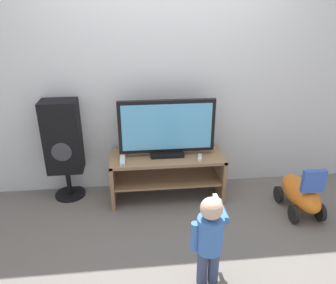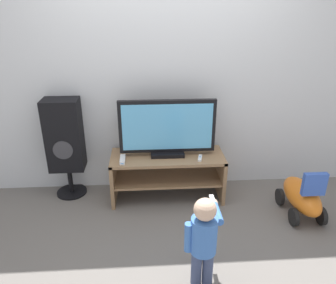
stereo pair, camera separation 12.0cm
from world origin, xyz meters
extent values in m
plane|color=slate|center=(0.00, 0.00, 0.00)|extent=(16.00, 16.00, 0.00)
cube|color=silver|center=(0.00, 0.53, 1.30)|extent=(10.00, 0.06, 2.60)
cube|color=#93704C|center=(0.00, 0.23, 0.47)|extent=(1.16, 0.45, 0.03)
cube|color=#93704C|center=(0.00, 0.23, 0.22)|extent=(1.12, 0.41, 0.02)
cube|color=#93704C|center=(-0.56, 0.23, 0.24)|extent=(0.04, 0.45, 0.49)
cube|color=#93704C|center=(0.56, 0.23, 0.24)|extent=(0.04, 0.45, 0.49)
cube|color=black|center=(0.00, 0.25, 0.51)|extent=(0.34, 0.20, 0.04)
cube|color=black|center=(0.00, 0.25, 0.80)|extent=(0.96, 0.05, 0.54)
cube|color=#59B2EA|center=(0.00, 0.22, 0.80)|extent=(0.89, 0.01, 0.47)
cube|color=white|center=(-0.45, 0.12, 0.51)|extent=(0.05, 0.17, 0.04)
cube|color=#3F8CE5|center=(-0.45, 0.03, 0.51)|extent=(0.03, 0.00, 0.01)
cube|color=white|center=(0.32, 0.12, 0.50)|extent=(0.06, 0.13, 0.02)
cylinder|color=#337FD8|center=(0.32, 0.12, 0.51)|extent=(0.01, 0.01, 0.00)
cylinder|color=#3F4C72|center=(0.14, -0.97, 0.15)|extent=(0.08, 0.08, 0.30)
cylinder|color=#3F4C72|center=(0.22, -0.97, 0.15)|extent=(0.08, 0.08, 0.30)
cylinder|color=#3F72C6|center=(0.18, -0.97, 0.44)|extent=(0.19, 0.19, 0.27)
sphere|color=beige|center=(0.18, -0.97, 0.66)|extent=(0.16, 0.16, 0.16)
cylinder|color=#3F72C6|center=(0.07, -0.97, 0.43)|extent=(0.06, 0.06, 0.23)
cylinder|color=#3F72C6|center=(0.29, -0.85, 0.55)|extent=(0.06, 0.23, 0.06)
sphere|color=beige|center=(0.29, -0.74, 0.55)|extent=(0.07, 0.07, 0.07)
cube|color=white|center=(0.29, -0.70, 0.55)|extent=(0.03, 0.13, 0.02)
cylinder|color=black|center=(-1.05, 0.36, 0.01)|extent=(0.32, 0.32, 0.02)
cylinder|color=black|center=(-1.05, 0.36, 0.15)|extent=(0.05, 0.05, 0.31)
cube|color=black|center=(-1.05, 0.36, 0.69)|extent=(0.36, 0.24, 0.75)
cylinder|color=#38383D|center=(-1.05, 0.24, 0.57)|extent=(0.20, 0.01, 0.20)
ellipsoid|color=orange|center=(1.28, -0.17, 0.21)|extent=(0.27, 0.62, 0.24)
cube|color=blue|center=(1.28, -0.34, 0.44)|extent=(0.21, 0.05, 0.22)
cylinder|color=black|center=(1.15, 0.00, 0.09)|extent=(0.04, 0.17, 0.17)
cylinder|color=black|center=(1.42, 0.00, 0.09)|extent=(0.04, 0.17, 0.17)
cylinder|color=black|center=(1.15, -0.34, 0.09)|extent=(0.04, 0.17, 0.17)
cylinder|color=black|center=(1.42, -0.34, 0.09)|extent=(0.04, 0.17, 0.17)
camera|label=1|loc=(-0.31, -2.78, 1.96)|focal=35.00mm
camera|label=2|loc=(-0.19, -2.79, 1.96)|focal=35.00mm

